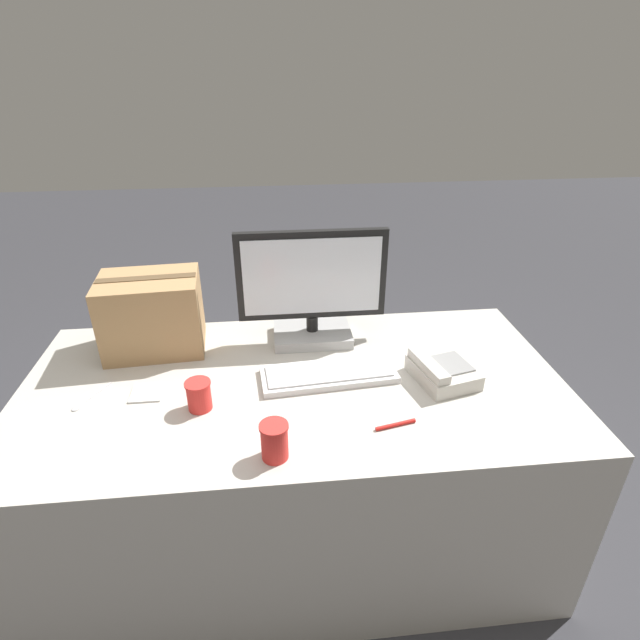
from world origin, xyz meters
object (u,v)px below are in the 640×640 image
keyboard (329,374)px  pen_marker (396,425)px  paper_cup_left (199,395)px  paper_cup_right (274,441)px  monitor (312,293)px  cardboard_box (152,314)px  desk_phone (442,371)px  spoon (86,401)px  sticky_note_pad (147,393)px

keyboard → pen_marker: (0.16, -0.27, -0.01)m
keyboard → paper_cup_left: bearing=-168.3°
paper_cup_left → paper_cup_right: size_ratio=0.88×
monitor → paper_cup_left: monitor is taller
pen_marker → monitor: bearing=97.7°
paper_cup_left → paper_cup_right: paper_cup_right is taller
paper_cup_right → pen_marker: (0.35, 0.09, -0.05)m
cardboard_box → pen_marker: bearing=-34.6°
monitor → desk_phone: 0.54m
paper_cup_right → spoon: paper_cup_right is taller
monitor → spoon: (-0.74, -0.32, -0.19)m
monitor → pen_marker: size_ratio=4.30×
monitor → paper_cup_left: 0.56m
keyboard → paper_cup_left: paper_cup_left is taller
keyboard → spoon: (-0.77, -0.05, -0.01)m
pen_marker → sticky_note_pad: pen_marker is taller
desk_phone → cardboard_box: cardboard_box is taller
monitor → desk_phone: bearing=-38.0°
monitor → desk_phone: (0.40, -0.32, -0.16)m
paper_cup_right → spoon: bearing=152.2°
paper_cup_right → sticky_note_pad: bearing=140.8°
paper_cup_left → cardboard_box: 0.44m
monitor → keyboard: 0.32m
monitor → keyboard: bearing=-83.2°
keyboard → paper_cup_right: size_ratio=4.29×
monitor → cardboard_box: bearing=-180.0°
keyboard → paper_cup_right: 0.41m
desk_phone → paper_cup_right: 0.64m
spoon → cardboard_box: (0.16, 0.31, 0.14)m
monitor → spoon: bearing=-157.0°
paper_cup_right → spoon: 0.66m
spoon → monitor: bearing=142.0°
paper_cup_left → pen_marker: 0.60m
spoon → sticky_note_pad: sticky_note_pad is taller
cardboard_box → sticky_note_pad: cardboard_box is taller
monitor → paper_cup_right: monitor is taller
spoon → cardboard_box: cardboard_box is taller
desk_phone → spoon: (-1.15, 0.00, -0.03)m
paper_cup_right → pen_marker: bearing=14.0°
keyboard → sticky_note_pad: size_ratio=4.69×
monitor → desk_phone: size_ratio=2.22×
desk_phone → cardboard_box: bearing=148.3°
cardboard_box → sticky_note_pad: (0.02, -0.29, -0.14)m
desk_phone → cardboard_box: (-0.98, 0.32, 0.11)m
monitor → spoon: size_ratio=3.64×
desk_phone → cardboard_box: size_ratio=0.68×
keyboard → sticky_note_pad: (-0.59, -0.03, -0.01)m
desk_phone → paper_cup_left: paper_cup_left is taller
spoon → pen_marker: size_ratio=1.18×
monitor → sticky_note_pad: size_ratio=5.47×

